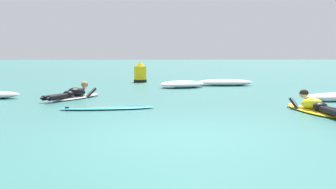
% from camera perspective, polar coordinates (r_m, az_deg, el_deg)
% --- Properties ---
extents(ground_plane, '(120.00, 120.00, 0.00)m').
position_cam_1_polar(ground_plane, '(17.22, -1.01, 0.98)').
color(ground_plane, '#387A75').
extents(surfer_near, '(0.84, 2.77, 0.53)m').
position_cam_1_polar(surfer_near, '(10.55, 18.81, -1.56)').
color(surfer_near, yellow).
rests_on(surfer_near, ground).
extents(surfer_far, '(1.50, 2.42, 0.55)m').
position_cam_1_polar(surfer_far, '(13.21, -12.31, 0.04)').
color(surfer_far, white).
rests_on(surfer_far, ground).
extents(drifting_surfboard, '(2.34, 0.82, 0.16)m').
position_cam_1_polar(drifting_surfboard, '(10.67, -8.10, -1.77)').
color(drifting_surfboard, '#2DB2D1').
rests_on(drifting_surfboard, ground).
extents(whitewater_mid_left, '(2.06, 1.65, 0.28)m').
position_cam_1_polar(whitewater_mid_left, '(16.98, 1.85, 1.35)').
color(whitewater_mid_left, white).
rests_on(whitewater_mid_left, ground).
extents(whitewater_back, '(2.35, 0.88, 0.27)m').
position_cam_1_polar(whitewater_back, '(18.10, 7.46, 1.56)').
color(whitewater_back, white).
rests_on(whitewater_back, ground).
extents(channel_marker_buoy, '(0.60, 0.60, 0.98)m').
position_cam_1_polar(channel_marker_buoy, '(20.01, -3.69, 2.73)').
color(channel_marker_buoy, yellow).
rests_on(channel_marker_buoy, ground).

